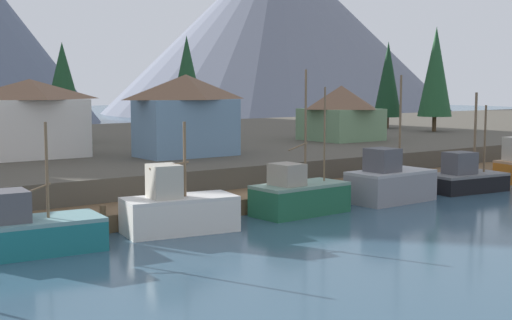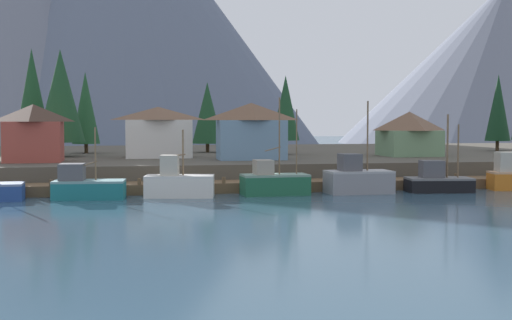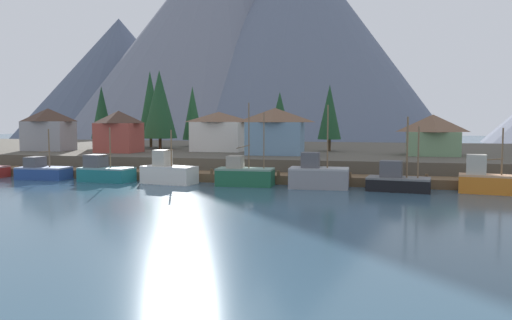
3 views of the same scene
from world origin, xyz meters
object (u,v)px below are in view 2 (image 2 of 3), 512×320
Objects in this scene: house_blue at (251,131)px; fishing_boat_teal at (86,186)px; house_white at (158,132)px; conifer_mid_right at (286,108)px; fishing_boat_grey at (358,179)px; conifer_centre at (498,108)px; fishing_boat_black at (438,181)px; house_green at (409,133)px; conifer_near_right at (207,113)px; conifer_far_left at (61,96)px; fishing_boat_green at (274,182)px; conifer_back_right at (32,95)px; fishing_boat_white at (178,183)px; house_red at (34,133)px; conifer_mid_left at (86,108)px.

fishing_boat_teal is at bearing -139.92° from house_blue.
house_white is 0.79× the size of conifer_mid_right.
conifer_centre is (31.86, 30.22, 7.53)m from fishing_boat_grey.
house_green reaches higher than fishing_boat_black.
conifer_far_left is at bearing -156.72° from conifer_near_right.
conifer_near_right is (-10.82, 33.28, 6.72)m from fishing_boat_grey.
house_white is (-9.92, 21.08, 4.45)m from fishing_boat_green.
conifer_centre reaches higher than conifer_mid_right.
fishing_boat_black is 52.55m from conifer_back_right.
conifer_mid_right is at bearing -7.54° from conifer_back_right.
house_green is at bearing -7.46° from conifer_far_left.
fishing_boat_white is 29.55m from conifer_far_left.
conifer_far_left reaches higher than fishing_boat_white.
conifer_mid_right is at bearing 91.12° from fishing_boat_grey.
conifer_far_left reaches higher than house_red.
conifer_mid_right is (30.56, 10.75, 2.94)m from house_red.
house_red is 15.16m from house_white.
conifer_centre is at bearing 30.47° from house_green.
fishing_boat_green reaches higher than fishing_boat_teal.
conifer_centre is (42.68, -3.06, 0.81)m from conifer_near_right.
fishing_boat_grey is at bearing -124.73° from house_green.
house_blue is at bearing 67.01° from fishing_boat_white.
fishing_boat_grey reaches higher than fishing_boat_black.
fishing_boat_grey is 40.00m from conifer_far_left.
conifer_far_left is (-61.81, -5.17, 1.19)m from conifer_centre.
conifer_mid_left is 9.45m from conifer_far_left.
conifer_mid_left reaches higher than house_blue.
fishing_boat_green is (17.21, 0.21, 0.07)m from fishing_boat_teal.
house_green is 0.52× the size of conifer_far_left.
fishing_boat_teal is 0.62× the size of conifer_mid_right.
conifer_near_right is at bearing 175.90° from conifer_centre.
conifer_near_right reaches higher than fishing_boat_green.
fishing_boat_black reaches higher than fishing_boat_white.
house_red is at bearing -154.81° from house_white.
conifer_back_right reaches higher than conifer_near_right.
fishing_boat_grey is 44.43m from conifer_mid_left.
fishing_boat_black is at bearing 9.28° from fishing_boat_white.
house_red is at bearing 145.62° from fishing_boat_green.
house_green is at bearing 39.02° from fishing_boat_green.
conifer_mid_left is (-19.27, 33.98, 7.55)m from fishing_boat_green.
conifer_near_right is 0.87× the size of conifer_centre.
conifer_near_right reaches higher than house_green.
conifer_back_right is at bearing 151.47° from fishing_boat_black.
conifer_mid_left reaches higher than conifer_mid_right.
fishing_boat_green is at bearing -105.26° from conifer_mid_right.
conifer_near_right is 0.95× the size of conifer_mid_right.
fishing_boat_white is 0.50× the size of conifer_far_left.
house_red is (-14.63, 14.88, 4.42)m from fishing_boat_white.
conifer_near_right is at bearing 106.15° from fishing_boat_grey.
conifer_near_right is at bearing 71.55° from fishing_boat_teal.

